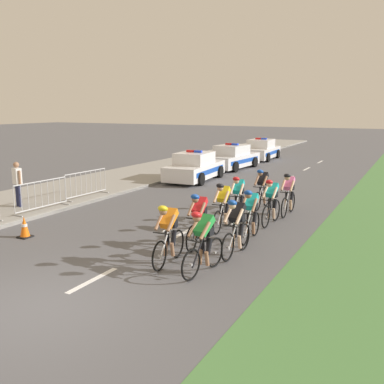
{
  "coord_description": "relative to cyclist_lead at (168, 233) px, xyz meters",
  "views": [
    {
      "loc": [
        6.13,
        -5.39,
        3.74
      ],
      "look_at": [
        -0.18,
        6.51,
        1.1
      ],
      "focal_mm": 40.18,
      "sensor_mm": 36.0,
      "label": 1
    }
  ],
  "objects": [
    {
      "name": "ground_plane",
      "position": [
        -0.96,
        -3.12,
        -0.79
      ],
      "size": [
        160.0,
        160.0,
        0.0
      ],
      "primitive_type": "plane",
      "color": "#56565B"
    },
    {
      "name": "sidewalk_slab",
      "position": [
        -8.64,
        10.88,
        -0.73
      ],
      "size": [
        4.86,
        60.0,
        0.12
      ],
      "primitive_type": "cube",
      "color": "gray",
      "rests_on": "ground"
    },
    {
      "name": "kerb_edge",
      "position": [
        -6.3,
        10.88,
        -0.72
      ],
      "size": [
        0.16,
        60.0,
        0.13
      ],
      "primitive_type": "cube",
      "color": "#9E9E99",
      "rests_on": "ground"
    },
    {
      "name": "lane_markings_centre",
      "position": [
        -0.96,
        8.35,
        -0.78
      ],
      "size": [
        0.14,
        29.6,
        0.01
      ],
      "color": "white",
      "rests_on": "ground"
    },
    {
      "name": "cyclist_lead",
      "position": [
        0.0,
        0.0,
        0.0
      ],
      "size": [
        0.44,
        1.72,
        1.56
      ],
      "color": "black",
      "rests_on": "ground"
    },
    {
      "name": "cyclist_second",
      "position": [
        1.02,
        -0.16,
        0.0
      ],
      "size": [
        0.45,
        1.72,
        1.56
      ],
      "color": "black",
      "rests_on": "ground"
    },
    {
      "name": "cyclist_third",
      "position": [
        0.05,
        1.54,
        0.0
      ],
      "size": [
        0.44,
        1.72,
        1.56
      ],
      "color": "black",
      "rests_on": "ground"
    },
    {
      "name": "cyclist_fourth",
      "position": [
        1.21,
        1.33,
        0.0
      ],
      "size": [
        0.42,
        1.72,
        1.56
      ],
      "color": "black",
      "rests_on": "ground"
    },
    {
      "name": "cyclist_fifth",
      "position": [
        -0.04,
        3.32,
        0.0
      ],
      "size": [
        0.43,
        1.72,
        1.56
      ],
      "color": "black",
      "rests_on": "ground"
    },
    {
      "name": "cyclist_sixth",
      "position": [
        1.09,
        2.72,
        0.0
      ],
      "size": [
        0.43,
        1.72,
        1.56
      ],
      "color": "black",
      "rests_on": "ground"
    },
    {
      "name": "cyclist_seventh",
      "position": [
        -0.1,
        4.73,
        0.0
      ],
      "size": [
        0.45,
        1.72,
        1.56
      ],
      "color": "black",
      "rests_on": "ground"
    },
    {
      "name": "cyclist_eighth",
      "position": [
        1.08,
        4.67,
        0.0
      ],
      "size": [
        0.42,
        1.72,
        1.56
      ],
      "color": "black",
      "rests_on": "ground"
    },
    {
      "name": "cyclist_ninth",
      "position": [
        0.07,
        6.71,
        0.0
      ],
      "size": [
        0.42,
        1.72,
        1.56
      ],
      "color": "black",
      "rests_on": "ground"
    },
    {
      "name": "cyclist_tenth",
      "position": [
        1.22,
        6.19,
        0.0
      ],
      "size": [
        0.42,
        1.72,
        1.56
      ],
      "color": "black",
      "rests_on": "ground"
    },
    {
      "name": "police_car_nearest",
      "position": [
        -5.17,
        11.27,
        -0.11
      ],
      "size": [
        2.24,
        4.52,
        1.59
      ],
      "color": "white",
      "rests_on": "ground"
    },
    {
      "name": "police_car_second",
      "position": [
        -5.17,
        16.34,
        -0.11
      ],
      "size": [
        2.28,
        4.53,
        1.59
      ],
      "color": "silver",
      "rests_on": "ground"
    },
    {
      "name": "police_car_third",
      "position": [
        -5.17,
        21.84,
        -0.11
      ],
      "size": [
        2.13,
        4.46,
        1.59
      ],
      "color": "white",
      "rests_on": "ground"
    },
    {
      "name": "crowd_barrier_middle",
      "position": [
        -6.69,
        2.29,
        -0.14
      ],
      "size": [
        0.6,
        2.32,
        1.07
      ],
      "color": "#B7BABF",
      "rests_on": "sidewalk_slab"
    },
    {
      "name": "crowd_barrier_rear",
      "position": [
        -6.88,
        4.85,
        -0.14
      ],
      "size": [
        0.6,
        2.32,
        1.07
      ],
      "color": "#B7BABF",
      "rests_on": "sidewalk_slab"
    },
    {
      "name": "traffic_cone_near",
      "position": [
        -4.86,
        -0.1,
        -0.48
      ],
      "size": [
        0.36,
        0.36,
        0.64
      ],
      "color": "black",
      "rests_on": "ground"
    },
    {
      "name": "spectator_closest",
      "position": [
        -7.9,
        2.29,
        0.3
      ],
      "size": [
        0.52,
        0.31,
        1.68
      ],
      "color": "#23284C",
      "rests_on": "sidewalk_slab"
    }
  ]
}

